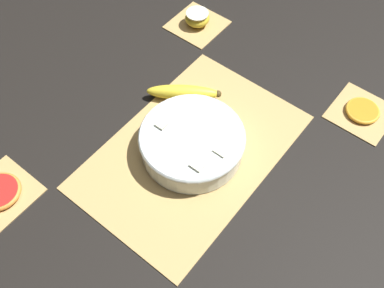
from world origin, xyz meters
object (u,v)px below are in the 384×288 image
whole_banana (184,92)px  apple_half (197,18)px  fruit_salad_bowl (192,141)px  orange_slice_whole (363,111)px

whole_banana → apple_half: 0.27m
fruit_salad_bowl → apple_half: fruit_salad_bowl is taller
fruit_salad_bowl → orange_slice_whole: size_ratio=2.89×
whole_banana → orange_slice_whole: 0.44m
fruit_salad_bowl → whole_banana: size_ratio=1.41×
whole_banana → apple_half: size_ratio=2.48×
apple_half → orange_slice_whole: apple_half is taller
fruit_salad_bowl → orange_slice_whole: (-0.34, 0.25, -0.03)m
fruit_salad_bowl → whole_banana: bearing=-133.9°
fruit_salad_bowl → apple_half: bearing=-143.4°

